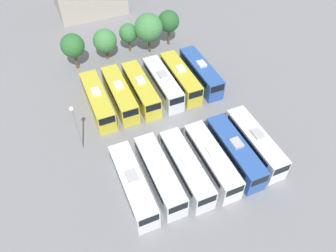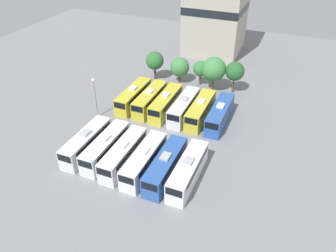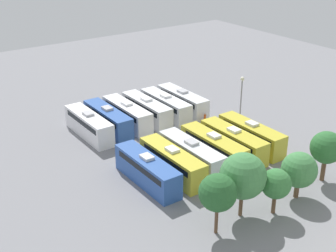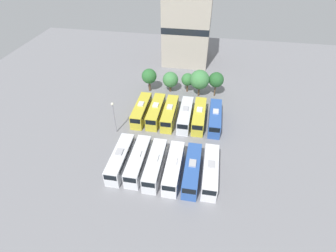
% 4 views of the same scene
% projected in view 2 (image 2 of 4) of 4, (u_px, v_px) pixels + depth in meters
% --- Properties ---
extents(ground_plane, '(122.30, 122.30, 0.00)m').
position_uv_depth(ground_plane, '(157.00, 136.00, 54.09)').
color(ground_plane, gray).
extents(bus_0, '(2.59, 10.64, 3.62)m').
position_uv_depth(bus_0, '(87.00, 142.00, 49.84)').
color(bus_0, silver).
rests_on(bus_0, ground_plane).
extents(bus_1, '(2.59, 10.64, 3.62)m').
position_uv_depth(bus_1, '(106.00, 146.00, 48.85)').
color(bus_1, silver).
rests_on(bus_1, ground_plane).
extents(bus_2, '(2.59, 10.64, 3.62)m').
position_uv_depth(bus_2, '(124.00, 153.00, 47.50)').
color(bus_2, silver).
rests_on(bus_2, ground_plane).
extents(bus_3, '(2.59, 10.64, 3.62)m').
position_uv_depth(bus_3, '(144.00, 160.00, 46.32)').
color(bus_3, white).
rests_on(bus_3, ground_plane).
extents(bus_4, '(2.59, 10.64, 3.62)m').
position_uv_depth(bus_4, '(166.00, 165.00, 45.30)').
color(bus_4, '#2D56A8').
rests_on(bus_4, ground_plane).
extents(bus_5, '(2.59, 10.64, 3.62)m').
position_uv_depth(bus_5, '(188.00, 170.00, 44.51)').
color(bus_5, white).
rests_on(bus_5, ground_plane).
extents(bus_6, '(2.59, 10.64, 3.62)m').
position_uv_depth(bus_6, '(134.00, 96.00, 61.74)').
color(bus_6, gold).
rests_on(bus_6, ground_plane).
extents(bus_7, '(2.59, 10.64, 3.62)m').
position_uv_depth(bus_7, '(150.00, 99.00, 60.77)').
color(bus_7, gold).
rests_on(bus_7, ground_plane).
extents(bus_8, '(2.59, 10.64, 3.62)m').
position_uv_depth(bus_8, '(166.00, 103.00, 59.62)').
color(bus_8, gold).
rests_on(bus_8, ground_plane).
extents(bus_9, '(2.59, 10.64, 3.62)m').
position_uv_depth(bus_9, '(184.00, 107.00, 58.45)').
color(bus_9, silver).
rests_on(bus_9, ground_plane).
extents(bus_10, '(2.59, 10.64, 3.62)m').
position_uv_depth(bus_10, '(201.00, 109.00, 57.64)').
color(bus_10, gold).
rests_on(bus_10, ground_plane).
extents(bus_11, '(2.59, 10.64, 3.62)m').
position_uv_depth(bus_11, '(220.00, 114.00, 56.45)').
color(bus_11, '#2D56A8').
rests_on(bus_11, ground_plane).
extents(worker_person, '(0.36, 0.36, 1.73)m').
position_uv_depth(worker_person, '(109.00, 127.00, 54.86)').
color(worker_person, '#CC4C19').
rests_on(worker_person, ground_plane).
extents(light_pole, '(0.60, 0.60, 7.55)m').
position_uv_depth(light_pole, '(95.00, 91.00, 56.17)').
color(light_pole, gray).
rests_on(light_pole, ground_plane).
extents(tree_0, '(3.84, 3.84, 6.26)m').
position_uv_depth(tree_0, '(155.00, 61.00, 69.23)').
color(tree_0, brown).
rests_on(tree_0, ground_plane).
extents(tree_1, '(4.00, 4.00, 5.47)m').
position_uv_depth(tree_1, '(180.00, 67.00, 68.54)').
color(tree_1, brown).
rests_on(tree_1, ground_plane).
extents(tree_2, '(3.21, 3.21, 5.17)m').
position_uv_depth(tree_2, '(201.00, 69.00, 67.63)').
color(tree_2, brown).
rests_on(tree_2, ground_plane).
extents(tree_3, '(4.84, 4.84, 7.16)m').
position_uv_depth(tree_3, '(214.00, 69.00, 64.68)').
color(tree_3, brown).
rests_on(tree_3, ground_plane).
extents(tree_4, '(3.77, 3.77, 6.53)m').
position_uv_depth(tree_4, '(235.00, 71.00, 64.08)').
color(tree_4, brown).
rests_on(tree_4, ground_plane).
extents(depot_building, '(13.54, 12.86, 20.25)m').
position_uv_depth(depot_building, '(216.00, 11.00, 79.34)').
color(depot_building, '#B2A899').
rests_on(depot_building, ground_plane).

